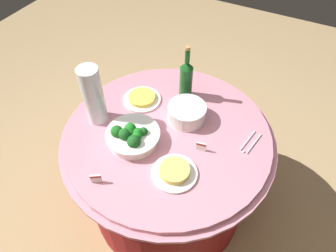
{
  "coord_description": "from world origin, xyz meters",
  "views": [
    {
      "loc": [
        -0.48,
        0.94,
        1.98
      ],
      "look_at": [
        0.0,
        0.0,
        0.79
      ],
      "focal_mm": 32.59,
      "sensor_mm": 36.0,
      "label": 1
    }
  ],
  "objects_px": {
    "decorative_fruit_vase": "(94,98)",
    "serving_tongs": "(250,143)",
    "plate_stack": "(187,113)",
    "label_placard_mid": "(96,178)",
    "label_placard_front": "(201,146)",
    "food_plate_noodles": "(175,172)",
    "broccoli_bowl": "(132,136)",
    "wine_bottle": "(186,78)",
    "food_plate_fried_egg": "(142,98)"
  },
  "relations": [
    {
      "from": "food_plate_fried_egg",
      "to": "label_placard_mid",
      "type": "height_order",
      "value": "label_placard_mid"
    },
    {
      "from": "label_placard_front",
      "to": "food_plate_noodles",
      "type": "bearing_deg",
      "value": 73.72
    },
    {
      "from": "plate_stack",
      "to": "label_placard_mid",
      "type": "bearing_deg",
      "value": 70.45
    },
    {
      "from": "wine_bottle",
      "to": "food_plate_fried_egg",
      "type": "bearing_deg",
      "value": 37.34
    },
    {
      "from": "decorative_fruit_vase",
      "to": "label_placard_front",
      "type": "distance_m",
      "value": 0.61
    },
    {
      "from": "serving_tongs",
      "to": "label_placard_front",
      "type": "distance_m",
      "value": 0.26
    },
    {
      "from": "serving_tongs",
      "to": "label_placard_front",
      "type": "bearing_deg",
      "value": 36.69
    },
    {
      "from": "food_plate_fried_egg",
      "to": "label_placard_mid",
      "type": "xyz_separation_m",
      "value": [
        -0.09,
        0.57,
        0.02
      ]
    },
    {
      "from": "decorative_fruit_vase",
      "to": "food_plate_noodles",
      "type": "relative_size",
      "value": 1.55
    },
    {
      "from": "wine_bottle",
      "to": "food_plate_noodles",
      "type": "xyz_separation_m",
      "value": [
        -0.19,
        0.53,
        -0.11
      ]
    },
    {
      "from": "broccoli_bowl",
      "to": "label_placard_front",
      "type": "distance_m",
      "value": 0.35
    },
    {
      "from": "label_placard_front",
      "to": "decorative_fruit_vase",
      "type": "bearing_deg",
      "value": 5.49
    },
    {
      "from": "wine_bottle",
      "to": "decorative_fruit_vase",
      "type": "relative_size",
      "value": 0.99
    },
    {
      "from": "decorative_fruit_vase",
      "to": "label_placard_front",
      "type": "xyz_separation_m",
      "value": [
        -0.59,
        -0.06,
        -0.12
      ]
    },
    {
      "from": "serving_tongs",
      "to": "food_plate_noodles",
      "type": "relative_size",
      "value": 0.76
    },
    {
      "from": "plate_stack",
      "to": "serving_tongs",
      "type": "xyz_separation_m",
      "value": [
        -0.37,
        0.01,
        -0.04
      ]
    },
    {
      "from": "plate_stack",
      "to": "label_placard_mid",
      "type": "height_order",
      "value": "plate_stack"
    },
    {
      "from": "wine_bottle",
      "to": "food_plate_noodles",
      "type": "distance_m",
      "value": 0.57
    },
    {
      "from": "decorative_fruit_vase",
      "to": "serving_tongs",
      "type": "bearing_deg",
      "value": -165.08
    },
    {
      "from": "food_plate_fried_egg",
      "to": "label_placard_mid",
      "type": "bearing_deg",
      "value": 99.36
    },
    {
      "from": "broccoli_bowl",
      "to": "serving_tongs",
      "type": "bearing_deg",
      "value": -153.96
    },
    {
      "from": "decorative_fruit_vase",
      "to": "serving_tongs",
      "type": "relative_size",
      "value": 2.03
    },
    {
      "from": "decorative_fruit_vase",
      "to": "food_plate_noodles",
      "type": "bearing_deg",
      "value": 166.17
    },
    {
      "from": "plate_stack",
      "to": "decorative_fruit_vase",
      "type": "distance_m",
      "value": 0.5
    },
    {
      "from": "plate_stack",
      "to": "serving_tongs",
      "type": "bearing_deg",
      "value": 178.6
    },
    {
      "from": "label_placard_front",
      "to": "food_plate_fried_egg",
      "type": "bearing_deg",
      "value": -21.67
    },
    {
      "from": "serving_tongs",
      "to": "food_plate_fried_egg",
      "type": "bearing_deg",
      "value": -1.93
    },
    {
      "from": "wine_bottle",
      "to": "serving_tongs",
      "type": "bearing_deg",
      "value": 158.5
    },
    {
      "from": "broccoli_bowl",
      "to": "label_placard_mid",
      "type": "bearing_deg",
      "value": 85.69
    },
    {
      "from": "wine_bottle",
      "to": "decorative_fruit_vase",
      "type": "xyz_separation_m",
      "value": [
        0.35,
        0.39,
        0.02
      ]
    },
    {
      "from": "decorative_fruit_vase",
      "to": "food_plate_noodles",
      "type": "height_order",
      "value": "decorative_fruit_vase"
    },
    {
      "from": "broccoli_bowl",
      "to": "serving_tongs",
      "type": "distance_m",
      "value": 0.61
    },
    {
      "from": "food_plate_noodles",
      "to": "plate_stack",
      "type": "bearing_deg",
      "value": -73.84
    },
    {
      "from": "wine_bottle",
      "to": "food_plate_fried_egg",
      "type": "distance_m",
      "value": 0.28
    },
    {
      "from": "serving_tongs",
      "to": "decorative_fruit_vase",
      "type": "bearing_deg",
      "value": 14.92
    },
    {
      "from": "serving_tongs",
      "to": "food_plate_noodles",
      "type": "distance_m",
      "value": 0.44
    },
    {
      "from": "broccoli_bowl",
      "to": "serving_tongs",
      "type": "relative_size",
      "value": 1.67
    },
    {
      "from": "broccoli_bowl",
      "to": "decorative_fruit_vase",
      "type": "height_order",
      "value": "decorative_fruit_vase"
    },
    {
      "from": "broccoli_bowl",
      "to": "decorative_fruit_vase",
      "type": "xyz_separation_m",
      "value": [
        0.26,
        -0.05,
        0.11
      ]
    },
    {
      "from": "plate_stack",
      "to": "food_plate_fried_egg",
      "type": "xyz_separation_m",
      "value": [
        0.29,
        -0.01,
        -0.03
      ]
    },
    {
      "from": "serving_tongs",
      "to": "food_plate_fried_egg",
      "type": "relative_size",
      "value": 0.76
    },
    {
      "from": "wine_bottle",
      "to": "label_placard_front",
      "type": "bearing_deg",
      "value": 126.07
    },
    {
      "from": "food_plate_noodles",
      "to": "label_placard_mid",
      "type": "relative_size",
      "value": 4.0
    },
    {
      "from": "food_plate_fried_egg",
      "to": "wine_bottle",
      "type": "bearing_deg",
      "value": -142.66
    },
    {
      "from": "plate_stack",
      "to": "food_plate_noodles",
      "type": "height_order",
      "value": "plate_stack"
    },
    {
      "from": "decorative_fruit_vase",
      "to": "food_plate_fried_egg",
      "type": "bearing_deg",
      "value": -120.72
    },
    {
      "from": "plate_stack",
      "to": "food_plate_fried_egg",
      "type": "height_order",
      "value": "plate_stack"
    },
    {
      "from": "serving_tongs",
      "to": "label_placard_front",
      "type": "xyz_separation_m",
      "value": [
        0.21,
        0.16,
        0.03
      ]
    },
    {
      "from": "wine_bottle",
      "to": "label_placard_mid",
      "type": "xyz_separation_m",
      "value": [
        0.11,
        0.73,
        -0.1
      ]
    },
    {
      "from": "plate_stack",
      "to": "food_plate_noodles",
      "type": "bearing_deg",
      "value": 106.16
    }
  ]
}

